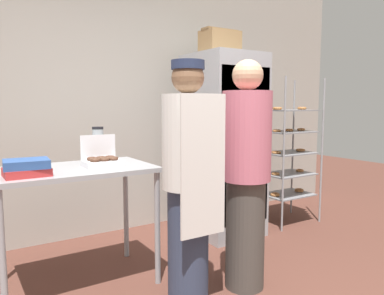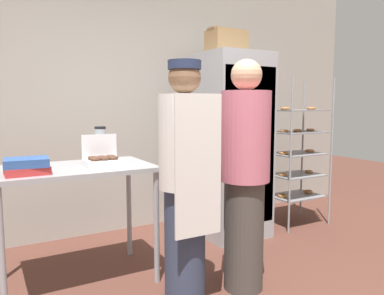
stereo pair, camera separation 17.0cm
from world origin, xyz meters
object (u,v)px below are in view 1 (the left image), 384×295
(person_baker, at_px, (188,179))
(cardboard_storage_box, at_px, (220,43))
(baking_rack, at_px, (289,152))
(blender_pitcher, at_px, (98,146))
(refrigerator, at_px, (223,145))
(donut_box, at_px, (102,161))
(person_customer, at_px, (246,174))
(binder_stack, at_px, (27,168))

(person_baker, bearing_deg, cardboard_storage_box, 45.76)
(baking_rack, xyz_separation_m, blender_pitcher, (-2.31, -0.04, 0.22))
(person_baker, bearing_deg, refrigerator, 43.47)
(baking_rack, height_order, person_baker, baking_rack)
(donut_box, xyz_separation_m, person_baker, (0.41, -0.60, -0.09))
(person_customer, bearing_deg, cardboard_storage_box, 61.81)
(refrigerator, relative_size, person_customer, 1.12)
(person_baker, bearing_deg, binder_stack, 152.32)
(baking_rack, height_order, donut_box, baking_rack)
(blender_pitcher, xyz_separation_m, person_customer, (0.82, -0.93, -0.17))
(person_baker, bearing_deg, blender_pitcher, 111.68)
(person_customer, bearing_deg, donut_box, 143.13)
(refrigerator, xyz_separation_m, blender_pitcher, (-1.44, -0.16, 0.09))
(refrigerator, distance_m, blender_pitcher, 1.45)
(donut_box, height_order, person_customer, person_customer)
(person_customer, bearing_deg, refrigerator, 60.52)
(refrigerator, distance_m, person_baker, 1.50)
(donut_box, distance_m, person_baker, 0.73)
(donut_box, bearing_deg, person_customer, -36.87)
(refrigerator, bearing_deg, cardboard_storage_box, 75.00)
(baking_rack, distance_m, person_customer, 1.78)
(person_baker, height_order, person_customer, person_customer)
(blender_pitcher, xyz_separation_m, cardboard_storage_box, (1.47, 0.28, 1.01))
(person_baker, bearing_deg, person_customer, -7.04)
(cardboard_storage_box, bearing_deg, baking_rack, -15.82)
(refrigerator, height_order, donut_box, refrigerator)
(refrigerator, bearing_deg, person_baker, -136.53)
(refrigerator, relative_size, blender_pitcher, 6.62)
(baking_rack, distance_m, donut_box, 2.40)
(donut_box, bearing_deg, refrigerator, 16.14)
(donut_box, bearing_deg, person_baker, -55.98)
(refrigerator, height_order, person_baker, refrigerator)
(person_baker, xyz_separation_m, person_customer, (0.47, -0.06, -0.00))
(refrigerator, height_order, person_customer, refrigerator)
(donut_box, distance_m, blender_pitcher, 0.29)
(binder_stack, xyz_separation_m, person_baker, (0.96, -0.50, -0.10))
(blender_pitcher, distance_m, binder_stack, 0.72)
(blender_pitcher, bearing_deg, refrigerator, 6.52)
(binder_stack, relative_size, cardboard_storage_box, 0.75)
(baking_rack, bearing_deg, refrigerator, 172.17)
(binder_stack, distance_m, cardboard_storage_box, 2.43)
(cardboard_storage_box, bearing_deg, binder_stack, -162.69)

